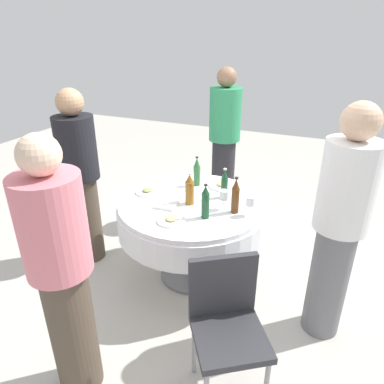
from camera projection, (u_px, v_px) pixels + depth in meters
ground_plane at (192, 274)px, 3.17m from camera, size 10.00×10.00×0.00m
dining_table at (192, 218)px, 2.92m from camera, size 1.23×1.23×0.74m
bottle_brown_inner at (235, 196)px, 2.63m from camera, size 0.06×0.06×0.29m
bottle_dark_green_mid at (205, 202)px, 2.56m from camera, size 0.06×0.06×0.27m
bottle_dark_green_rear at (224, 184)px, 2.87m from camera, size 0.06×0.06×0.26m
bottle_amber_right at (190, 190)px, 2.77m from camera, size 0.07×0.07×0.27m
bottle_green_west at (197, 172)px, 3.10m from camera, size 0.06×0.06×0.27m
wine_glass_right at (224, 196)px, 2.69m from camera, size 0.07×0.07×0.16m
wine_glass_west at (250, 202)px, 2.60m from camera, size 0.06×0.06×0.15m
plate_far at (171, 220)px, 2.55m from camera, size 0.21×0.21×0.04m
plate_east at (147, 191)px, 3.00m from camera, size 0.20×0.20×0.04m
plate_front at (222, 185)px, 3.12m from camera, size 0.24×0.24×0.04m
knife_mid at (188, 193)px, 3.00m from camera, size 0.11×0.16×0.00m
fork_rear at (180, 181)px, 3.23m from camera, size 0.08×0.17×0.00m
folded_napkin at (167, 205)px, 2.78m from camera, size 0.17×0.17×0.02m
person_inner at (224, 143)px, 3.85m from camera, size 0.34×0.34×1.68m
person_mid at (81, 176)px, 3.08m from camera, size 0.34×0.34×1.60m
person_rear at (62, 273)px, 1.86m from camera, size 0.34×0.34×1.60m
person_right at (339, 225)px, 2.24m from camera, size 0.34×0.34×1.66m
chair_near at (226, 318)px, 2.00m from camera, size 0.56×0.56×0.87m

